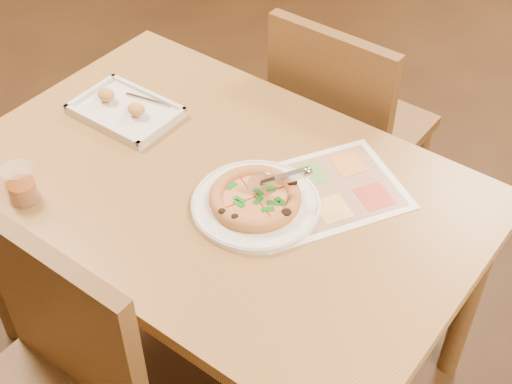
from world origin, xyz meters
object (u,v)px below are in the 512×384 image
Objects in this scene: appetizer_tray at (125,111)px; glass_tumbler at (21,186)px; dining_table at (220,205)px; pizza_cutter at (278,180)px; chair_near at (45,383)px; pizza at (255,198)px; menu at (320,192)px; chair_far at (342,115)px; plate at (256,205)px.

glass_tumbler is at bearing -83.15° from appetizer_tray.
dining_table is 10.96× the size of pizza_cutter.
chair_near is at bearing -38.39° from glass_tumbler.
glass_tumbler reaches higher than pizza.
glass_tumbler reaches higher than menu.
chair_near is at bearing -59.84° from appetizer_tray.
pizza is 0.52m from appetizer_tray.
plate is (0.13, -0.62, 0.16)m from chair_far.
pizza_cutter is (0.17, 0.62, 0.24)m from chair_near.
appetizer_tray is at bearing 171.62° from pizza.
chair_far is at bearing 115.05° from menu.
glass_tumbler is (-0.34, -0.34, 0.13)m from dining_table.
menu is (0.10, 0.14, -0.03)m from pizza.
dining_table is 0.61m from chair_far.
plate reaches higher than dining_table.
pizza_cutter reaches higher than pizza.
dining_table is 0.40m from appetizer_tray.
chair_near is at bearing 90.00° from chair_far.
chair_near reaches higher than pizza.
plate is (0.13, 0.58, 0.16)m from chair_near.
chair_near is at bearing -107.46° from menu.
menu is at bearing 5.67° from appetizer_tray.
plate is 0.02m from pizza.
pizza is at bearing -8.06° from dining_table.
chair_near is 3.96× the size of pizza_cutter.
appetizer_tray is at bearing -174.33° from menu.
chair_far is 0.69m from appetizer_tray.
pizza is (-0.00, 0.00, 0.02)m from plate.
pizza is at bearing 173.11° from plate.
chair_near is at bearing -143.30° from pizza_cutter.
plate is 1.40× the size of pizza.
dining_table is at bearing 147.89° from pizza_cutter.
pizza is 0.08m from pizza_cutter.
chair_far reaches higher than menu.
glass_tumbler is (-0.47, -0.32, 0.03)m from plate.
chair_near is 0.47m from glass_tumbler.
pizza is 2.29× the size of glass_tumbler.
dining_table is at bearing -8.49° from appetizer_tray.
pizza_cutter reaches higher than glass_tumbler.
appetizer_tray reaches higher than menu.
glass_tumbler is at bearing -141.10° from menu.
appetizer_tray is at bearing 171.63° from plate.
pizza_cutter is (0.17, -0.58, 0.24)m from chair_far.
chair_far is at bearing 70.30° from glass_tumbler.
appetizer_tray is (-0.38, 0.66, 0.17)m from chair_near.
pizza_cutter is 0.62m from glass_tumbler.
appetizer_tray is 0.72× the size of menu.
chair_near is 0.77m from menu.
plate is at bearing -6.89° from pizza.
pizza_cutter is (0.17, 0.02, 0.17)m from dining_table.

